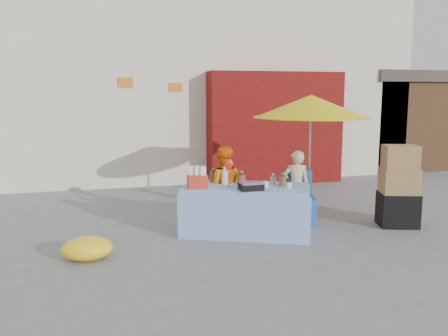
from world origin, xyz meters
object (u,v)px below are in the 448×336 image
object	(u,v)px
market_table	(246,209)
vendor_orange	(223,187)
chair_right	(299,208)
vendor_beige	(296,186)
box_stack	(399,189)
chair_left	(225,213)
umbrella	(311,107)

from	to	relation	value
market_table	vendor_orange	distance (m)	0.55
vendor_orange	chair_right	bearing A→B (deg)	-172.48
vendor_beige	box_stack	xyz separation A→B (m)	(1.48, -0.67, 0.00)
vendor_beige	chair_right	bearing A→B (deg)	105.24
box_stack	vendor_orange	bearing A→B (deg)	166.10
chair_left	chair_right	bearing A→B (deg)	13.65
vendor_beige	vendor_orange	bearing A→B (deg)	13.65
market_table	umbrella	world-z (taller)	umbrella
market_table	vendor_orange	world-z (taller)	vendor_orange
chair_left	vendor_orange	bearing A→B (deg)	105.24
umbrella	box_stack	world-z (taller)	umbrella
market_table	vendor_orange	size ratio (longest dim) A/B	1.63
vendor_beige	box_stack	size ratio (longest dim) A/B	0.91
vendor_orange	chair_left	bearing A→B (deg)	105.24
box_stack	umbrella	bearing A→B (deg)	144.95
chair_left	market_table	bearing A→B (deg)	-36.03
box_stack	chair_right	bearing A→B (deg)	159.85
vendor_orange	box_stack	xyz separation A→B (m)	(2.73, -0.67, -0.04)
market_table	chair_right	bearing A→B (deg)	39.32
chair_left	vendor_beige	size ratio (longest dim) A/B	0.71
umbrella	vendor_orange	bearing A→B (deg)	-174.47
market_table	box_stack	xyz separation A→B (m)	(2.48, -0.26, 0.22)
market_table	chair_left	world-z (taller)	market_table
chair_right	vendor_orange	size ratio (longest dim) A/B	0.66
chair_left	umbrella	distance (m)	2.27
chair_left	chair_right	size ratio (longest dim) A/B	1.00
umbrella	box_stack	size ratio (longest dim) A/B	1.60
vendor_beige	umbrella	distance (m)	1.34
chair_right	vendor_orange	bearing A→B (deg)	-172.48
market_table	box_stack	size ratio (longest dim) A/B	1.62
market_table	vendor_beige	bearing A→B (deg)	46.21
vendor_orange	umbrella	xyz separation A→B (m)	(1.55, 0.15, 1.24)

